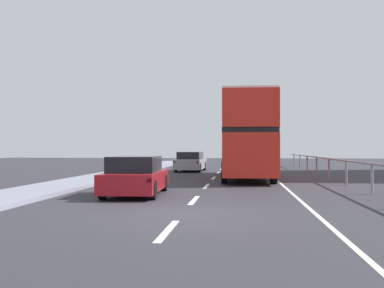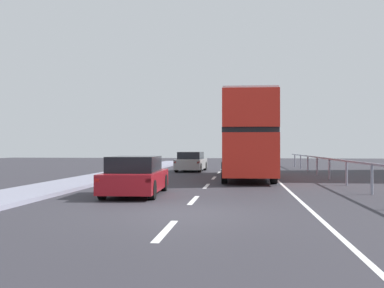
{
  "view_description": "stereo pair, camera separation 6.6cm",
  "coord_description": "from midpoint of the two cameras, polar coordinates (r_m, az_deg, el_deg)",
  "views": [
    {
      "loc": [
        1.45,
        -11.21,
        1.67
      ],
      "look_at": [
        -0.61,
        7.74,
        1.83
      ],
      "focal_mm": 41.29,
      "sensor_mm": 36.0,
      "label": 1
    },
    {
      "loc": [
        1.52,
        -11.2,
        1.67
      ],
      "look_at": [
        -0.61,
        7.74,
        1.83
      ],
      "focal_mm": 41.29,
      "sensor_mm": 36.0,
      "label": 2
    }
  ],
  "objects": [
    {
      "name": "sedan_car_ahead",
      "position": [
        31.41,
        -0.04,
        -2.32
      ],
      "size": [
        1.96,
        4.34,
        1.38
      ],
      "rotation": [
        0.0,
        0.0,
        -0.04
      ],
      "color": "gray",
      "rests_on": "ground"
    },
    {
      "name": "bridge_side_railing",
      "position": [
        20.75,
        19.43,
        -2.54
      ],
      "size": [
        0.1,
        42.0,
        1.12
      ],
      "color": "gray",
      "rests_on": "ground"
    },
    {
      "name": "hatchback_car_near",
      "position": [
        15.78,
        -7.18,
        -4.16
      ],
      "size": [
        1.99,
        4.39,
        1.37
      ],
      "rotation": [
        0.0,
        0.0,
        0.05
      ],
      "color": "maroon",
      "rests_on": "ground"
    },
    {
      "name": "ground_plane",
      "position": [
        11.43,
        -1.14,
        -9.15
      ],
      "size": [
        74.47,
        120.0,
        0.1
      ],
      "primitive_type": "cube",
      "color": "#2F2D34"
    },
    {
      "name": "double_decker_bus_red",
      "position": [
        24.49,
        6.96,
        1.07
      ],
      "size": [
        2.89,
        10.82,
        4.37
      ],
      "rotation": [
        0.0,
        0.0,
        0.04
      ],
      "color": "red",
      "rests_on": "ground"
    },
    {
      "name": "lane_paint_markings",
      "position": [
        19.89,
        8.1,
        -5.3
      ],
      "size": [
        3.49,
        46.0,
        0.01
      ],
      "color": "silver",
      "rests_on": "ground"
    }
  ]
}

